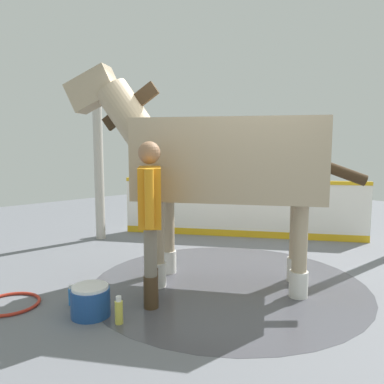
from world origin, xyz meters
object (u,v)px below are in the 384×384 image
at_px(hose_coil, 10,304).
at_px(bottle_shampoo, 119,311).
at_px(horse, 218,161).
at_px(handler, 150,212).
at_px(bottle_spray, 71,296).
at_px(wash_bucket, 91,301).

bearing_deg(hose_coil, bottle_shampoo, 118.89).
distance_m(horse, handler, 1.05).
xyz_separation_m(handler, bottle_spray, (0.63, -0.52, -0.86)).
relative_size(horse, hose_coil, 4.87).
distance_m(bottle_shampoo, bottle_spray, 0.71).
distance_m(handler, bottle_spray, 1.19).
bearing_deg(handler, bottle_spray, 177.36).
bearing_deg(wash_bucket, bottle_shampoo, 108.66).
bearing_deg(wash_bucket, hose_coil, -57.29).
bearing_deg(bottle_spray, bottle_shampoo, 101.00).
distance_m(wash_bucket, bottle_shampoo, 0.35).
height_order(bottle_spray, hose_coil, bottle_spray).
bearing_deg(handler, bottle_shampoo, -123.71).
relative_size(handler, bottle_shampoo, 6.35).
bearing_deg(wash_bucket, handler, 165.26).
bearing_deg(hose_coil, horse, 154.08).
bearing_deg(horse, handler, 50.44).
bearing_deg(handler, wash_bucket, -157.43).
xyz_separation_m(handler, bottle_shampoo, (0.49, 0.17, -0.84)).
relative_size(bottle_spray, hose_coil, 0.35).
relative_size(bottle_shampoo, bottle_spray, 1.26).
bearing_deg(bottle_spray, handler, 140.05).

